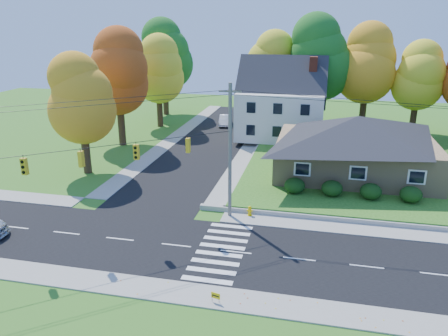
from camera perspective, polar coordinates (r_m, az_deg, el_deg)
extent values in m
plane|color=#3D7923|center=(28.34, 1.57, -10.93)|extent=(120.00, 120.00, 0.00)
cube|color=black|center=(28.34, 1.57, -10.92)|extent=(90.00, 8.00, 0.02)
cube|color=black|center=(53.62, -1.49, 3.58)|extent=(8.00, 44.00, 0.02)
cube|color=#9C9A90|center=(32.70, 3.26, -6.62)|extent=(90.00, 2.00, 0.08)
cube|color=#9C9A90|center=(24.19, -0.81, -16.59)|extent=(90.00, 2.00, 0.08)
cube|color=#3D7923|center=(47.98, 22.06, 0.64)|extent=(30.00, 30.00, 0.50)
cube|color=tan|center=(42.06, 16.66, 1.46)|extent=(14.00, 10.00, 3.20)
pyramid|color=#26262B|center=(41.38, 17.00, 5.03)|extent=(14.60, 10.60, 2.20)
cube|color=silver|center=(53.48, 7.42, 7.01)|extent=(10.00, 8.00, 5.60)
pyramid|color=#26262B|center=(52.82, 7.60, 11.26)|extent=(10.40, 8.40, 2.40)
cube|color=brown|center=(52.93, 11.33, 8.89)|extent=(0.90, 0.90, 9.60)
ellipsoid|color=#163A10|center=(36.39, 9.21, -2.26)|extent=(1.70, 1.70, 1.27)
ellipsoid|color=#163A10|center=(36.38, 13.93, -2.59)|extent=(1.70, 1.70, 1.27)
ellipsoid|color=#163A10|center=(36.62, 18.62, -2.90)|extent=(1.70, 1.70, 1.27)
ellipsoid|color=#163A10|center=(37.10, 23.23, -3.19)|extent=(1.70, 1.70, 1.27)
cylinder|color=#666059|center=(31.35, 0.78, 2.00)|extent=(0.26, 0.26, 10.00)
cube|color=#666059|center=(30.37, 0.82, 9.97)|extent=(1.60, 0.12, 0.12)
cube|color=gold|center=(27.96, -24.62, 0.19)|extent=(0.34, 0.26, 1.00)
cube|color=gold|center=(28.16, -18.15, 1.11)|extent=(0.26, 0.34, 1.00)
cube|color=gold|center=(28.77, -11.37, 2.06)|extent=(0.34, 0.26, 1.00)
cube|color=gold|center=(29.83, -4.71, 2.96)|extent=(0.26, 0.34, 1.00)
cylinder|color=black|center=(28.27, -14.45, 2.91)|extent=(13.02, 10.43, 0.04)
cylinder|color=#3F2A19|center=(59.56, 6.04, 8.16)|extent=(0.80, 0.80, 5.40)
sphere|color=gold|center=(58.97, 6.17, 11.89)|extent=(6.72, 6.72, 6.72)
sphere|color=gold|center=(58.80, 6.23, 13.51)|extent=(5.91, 5.91, 5.91)
sphere|color=gold|center=(58.67, 6.29, 15.15)|extent=(5.11, 5.11, 5.11)
cylinder|color=#3F2A19|center=(58.13, 11.88, 8.06)|extent=(0.86, 0.86, 6.30)
sphere|color=#226C20|center=(57.49, 12.18, 12.51)|extent=(7.84, 7.84, 7.84)
sphere|color=#226C20|center=(57.32, 12.32, 14.46)|extent=(6.90, 6.90, 6.90)
sphere|color=#226C20|center=(57.23, 12.46, 16.41)|extent=(5.96, 5.96, 5.96)
cylinder|color=#3F2A19|center=(59.39, 17.72, 7.57)|extent=(0.83, 0.83, 5.85)
sphere|color=orange|center=(58.79, 18.13, 11.61)|extent=(7.28, 7.28, 7.28)
sphere|color=orange|center=(58.62, 18.31, 13.37)|extent=(6.41, 6.41, 6.41)
sphere|color=orange|center=(58.50, 18.50, 15.14)|extent=(5.53, 5.53, 5.53)
cylinder|color=#3F2A19|center=(59.35, 23.54, 6.45)|extent=(0.77, 0.77, 4.95)
sphere|color=gold|center=(58.79, 24.00, 9.85)|extent=(6.16, 6.16, 6.16)
sphere|color=gold|center=(58.62, 24.20, 11.33)|extent=(5.42, 5.42, 5.42)
sphere|color=gold|center=(58.48, 24.40, 12.82)|extent=(4.68, 4.68, 4.68)
cylinder|color=#3F2A19|center=(43.71, -17.62, 2.52)|extent=(0.77, 0.77, 4.95)
sphere|color=orange|center=(42.90, -18.09, 7.10)|extent=(6.16, 6.16, 6.16)
sphere|color=orange|center=(42.64, -18.30, 9.12)|extent=(5.42, 5.42, 5.42)
sphere|color=orange|center=(42.44, -18.52, 11.17)|extent=(4.68, 4.68, 4.68)
cylinder|color=#3F2A19|center=(52.61, -13.28, 6.06)|extent=(0.83, 0.83, 5.85)
sphere|color=#B24916|center=(51.89, -13.63, 10.61)|extent=(7.28, 7.28, 7.28)
sphere|color=#B24916|center=(51.68, -13.79, 12.60)|extent=(6.41, 6.41, 6.41)
sphere|color=#B24916|center=(51.53, -13.95, 14.61)|extent=(5.53, 5.53, 5.53)
cylinder|color=#3F2A19|center=(61.26, -8.40, 7.88)|extent=(0.80, 0.80, 5.40)
sphere|color=gold|center=(60.66, -8.58, 11.50)|extent=(6.72, 6.72, 6.72)
sphere|color=gold|center=(60.48, -8.66, 13.08)|extent=(5.91, 5.91, 5.91)
sphere|color=gold|center=(60.34, -8.74, 14.67)|extent=(5.11, 5.11, 5.11)
cylinder|color=#3F2A19|center=(69.25, -7.64, 9.54)|extent=(0.86, 0.86, 6.30)
sphere|color=#226C20|center=(68.69, -7.81, 13.29)|extent=(7.84, 7.84, 7.84)
sphere|color=#226C20|center=(68.53, -7.88, 14.92)|extent=(6.90, 6.90, 6.90)
sphere|color=#226C20|center=(68.44, -7.96, 16.55)|extent=(5.96, 5.96, 5.96)
imported|color=white|center=(61.62, 0.11, 6.26)|extent=(2.11, 4.40, 1.39)
cylinder|color=#DAB503|center=(33.18, 3.37, -6.21)|extent=(0.37, 0.37, 0.10)
cylinder|color=#DAB503|center=(33.05, 3.38, -5.73)|extent=(0.25, 0.25, 0.56)
sphere|color=#DAB503|center=(32.91, 3.39, -5.19)|extent=(0.27, 0.27, 0.27)
cylinder|color=#DAB503|center=(33.01, 3.38, -5.57)|extent=(0.47, 0.15, 0.12)
cylinder|color=black|center=(23.78, -1.56, -16.78)|extent=(0.02, 0.02, 0.43)
cylinder|color=black|center=(23.71, -0.64, -16.90)|extent=(0.02, 0.02, 0.43)
cube|color=yellow|center=(23.59, -1.11, -16.34)|extent=(0.50, 0.16, 0.34)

